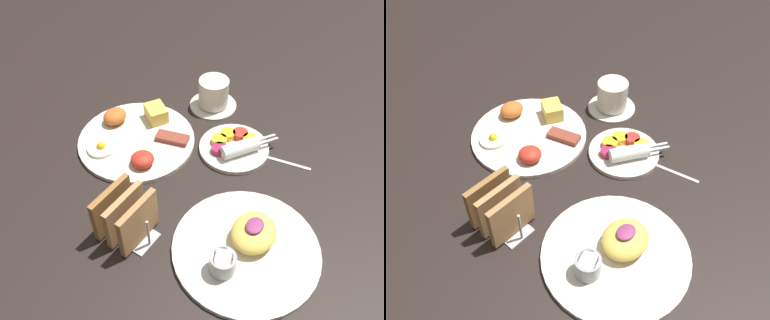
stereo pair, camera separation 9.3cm
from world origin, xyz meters
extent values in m
plane|color=black|center=(0.00, 0.00, 0.00)|extent=(3.00, 3.00, 0.00)
cylinder|color=silver|center=(0.07, 0.20, 0.01)|extent=(0.27, 0.27, 0.01)
cube|color=#E5C64C|center=(0.15, 0.21, 0.03)|extent=(0.07, 0.07, 0.04)
ellipsoid|color=#C66023|center=(0.09, 0.28, 0.03)|extent=(0.06, 0.05, 0.03)
cylinder|color=#F4EACC|center=(-0.01, 0.25, 0.01)|extent=(0.06, 0.06, 0.01)
sphere|color=yellow|center=(-0.01, 0.25, 0.02)|extent=(0.02, 0.02, 0.02)
ellipsoid|color=red|center=(0.01, 0.14, 0.02)|extent=(0.05, 0.05, 0.03)
cube|color=brown|center=(0.11, 0.13, 0.02)|extent=(0.05, 0.08, 0.01)
cylinder|color=silver|center=(0.17, 0.00, 0.01)|extent=(0.16, 0.16, 0.01)
cylinder|color=gold|center=(0.21, -0.02, 0.02)|extent=(0.04, 0.04, 0.01)
cylinder|color=red|center=(0.21, 0.01, 0.02)|extent=(0.04, 0.04, 0.01)
cylinder|color=gold|center=(0.19, 0.03, 0.02)|extent=(0.04, 0.04, 0.01)
cylinder|color=gold|center=(0.17, 0.04, 0.02)|extent=(0.04, 0.04, 0.01)
cylinder|color=#99234C|center=(0.14, 0.02, 0.02)|extent=(0.04, 0.04, 0.01)
cylinder|color=white|center=(0.16, -0.02, 0.03)|extent=(0.09, 0.07, 0.03)
cube|color=silver|center=(0.22, -0.05, 0.03)|extent=(0.05, 0.03, 0.00)
cube|color=silver|center=(0.22, -0.06, 0.03)|extent=(0.05, 0.03, 0.00)
cylinder|color=silver|center=(-0.05, -0.16, 0.01)|extent=(0.28, 0.28, 0.01)
ellipsoid|color=#EAC651|center=(-0.02, -0.16, 0.03)|extent=(0.10, 0.09, 0.04)
ellipsoid|color=#8C3366|center=(-0.02, -0.16, 0.05)|extent=(0.04, 0.03, 0.01)
cylinder|color=#99999E|center=(-0.11, -0.14, 0.03)|extent=(0.05, 0.05, 0.04)
cylinder|color=white|center=(-0.11, -0.14, 0.05)|extent=(0.04, 0.04, 0.01)
cube|color=#B7B7BC|center=(-0.14, 0.05, 0.00)|extent=(0.06, 0.12, 0.01)
cube|color=#A27446|center=(-0.14, 0.02, 0.05)|extent=(0.10, 0.01, 0.10)
cube|color=#AA7C4E|center=(-0.14, 0.05, 0.05)|extent=(0.10, 0.01, 0.10)
cube|color=olive|center=(-0.14, 0.09, 0.05)|extent=(0.10, 0.01, 0.10)
cylinder|color=#B7B7BC|center=(-0.14, 0.00, 0.04)|extent=(0.01, 0.01, 0.07)
cylinder|color=#B7B7BC|center=(-0.14, 0.11, 0.04)|extent=(0.01, 0.01, 0.07)
cylinder|color=silver|center=(0.28, 0.13, 0.00)|extent=(0.12, 0.12, 0.01)
cylinder|color=silver|center=(0.28, 0.13, 0.04)|extent=(0.08, 0.08, 0.07)
cylinder|color=#381E0F|center=(0.28, 0.13, 0.07)|extent=(0.06, 0.06, 0.01)
cube|color=silver|center=(0.20, -0.12, 0.00)|extent=(0.03, 0.11, 0.00)
ellipsoid|color=silver|center=(0.19, -0.06, 0.00)|extent=(0.02, 0.02, 0.01)
camera|label=1|loc=(-0.47, -0.32, 0.69)|focal=40.00mm
camera|label=2|loc=(-0.41, -0.39, 0.69)|focal=40.00mm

